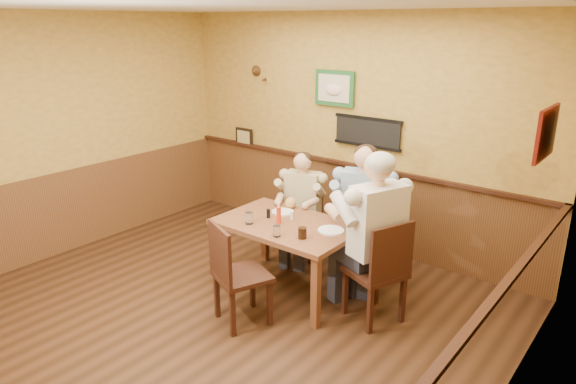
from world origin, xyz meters
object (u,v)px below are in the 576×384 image
(diner_tan_shirt, at_px, (303,211))
(diner_blue_polo, at_px, (363,221))
(chair_near_side, at_px, (242,273))
(diner_white_elder, at_px, (376,248))
(dining_table, at_px, (287,231))
(hot_sauce_bottle, at_px, (279,214))
(water_glass_left, at_px, (249,218))
(cola_tumbler, at_px, (302,233))
(salt_shaker, at_px, (292,215))
(chair_right_end, at_px, (375,269))
(pepper_shaker, at_px, (268,213))
(chair_back_right, at_px, (362,238))
(chair_back_left, at_px, (303,225))
(water_glass_mid, at_px, (277,231))

(diner_tan_shirt, relative_size, diner_blue_polo, 0.86)
(chair_near_side, xyz_separation_m, diner_white_elder, (0.92, 0.80, 0.23))
(dining_table, xyz_separation_m, hot_sauce_bottle, (-0.06, -0.06, 0.19))
(diner_blue_polo, height_order, water_glass_left, diner_blue_polo)
(cola_tumbler, relative_size, salt_shaker, 1.22)
(chair_right_end, xyz_separation_m, pepper_shaker, (-1.21, -0.09, 0.29))
(chair_back_right, distance_m, diner_tan_shirt, 0.83)
(water_glass_left, relative_size, cola_tumbler, 1.13)
(dining_table, distance_m, chair_back_left, 0.86)
(diner_white_elder, bearing_deg, chair_back_left, -94.76)
(chair_back_left, distance_m, cola_tumbler, 1.25)
(dining_table, distance_m, diner_tan_shirt, 0.82)
(diner_tan_shirt, bearing_deg, dining_table, -81.22)
(dining_table, height_order, chair_back_right, chair_back_right)
(diner_white_elder, relative_size, water_glass_left, 12.11)
(cola_tumbler, bearing_deg, salt_shaker, 139.59)
(diner_blue_polo, bearing_deg, salt_shaker, -150.69)
(diner_blue_polo, distance_m, salt_shaker, 0.78)
(diner_tan_shirt, relative_size, water_glass_mid, 10.68)
(chair_back_left, height_order, pepper_shaker, pepper_shaker)
(diner_white_elder, bearing_deg, chair_right_end, 180.00)
(dining_table, height_order, salt_shaker, salt_shaker)
(pepper_shaker, bearing_deg, salt_shaker, 27.26)
(water_glass_left, xyz_separation_m, water_glass_mid, (0.42, -0.08, -0.01))
(chair_right_end, relative_size, hot_sauce_bottle, 5.22)
(diner_tan_shirt, xyz_separation_m, hot_sauce_bottle, (0.29, -0.80, 0.27))
(dining_table, xyz_separation_m, chair_near_side, (0.05, -0.72, -0.16))
(dining_table, relative_size, water_glass_left, 11.69)
(hot_sauce_bottle, bearing_deg, salt_shaker, 75.04)
(chair_back_left, xyz_separation_m, chair_near_side, (0.40, -1.46, 0.09))
(chair_right_end, relative_size, cola_tumbler, 9.54)
(chair_near_side, height_order, water_glass_left, chair_near_side)
(diner_tan_shirt, bearing_deg, chair_back_right, -19.87)
(chair_near_side, height_order, diner_blue_polo, diner_blue_polo)
(water_glass_left, relative_size, hot_sauce_bottle, 0.62)
(diner_blue_polo, height_order, pepper_shaker, diner_blue_polo)
(diner_white_elder, height_order, water_glass_mid, diner_white_elder)
(cola_tumbler, relative_size, hot_sauce_bottle, 0.55)
(cola_tumbler, height_order, salt_shaker, cola_tumbler)
(chair_back_left, relative_size, diner_white_elder, 0.56)
(chair_back_left, xyz_separation_m, water_glass_mid, (0.49, -1.07, 0.40))
(diner_white_elder, xyz_separation_m, pepper_shaker, (-1.21, -0.09, 0.07))
(chair_near_side, xyz_separation_m, pepper_shaker, (-0.29, 0.71, 0.30))
(pepper_shaker, bearing_deg, chair_back_right, 44.84)
(chair_right_end, relative_size, diner_white_elder, 0.70)
(diner_white_elder, height_order, hot_sauce_bottle, diner_white_elder)
(diner_white_elder, distance_m, pepper_shaker, 1.22)
(water_glass_mid, bearing_deg, water_glass_left, 169.84)
(dining_table, bearing_deg, hot_sauce_bottle, -137.15)
(chair_back_left, relative_size, pepper_shaker, 8.55)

